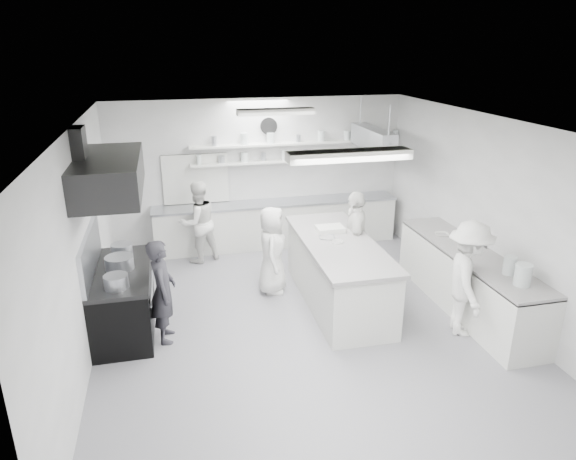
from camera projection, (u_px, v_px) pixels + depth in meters
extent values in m
cube|color=gray|center=(302.00, 321.00, 7.91)|extent=(6.00, 7.00, 0.02)
cube|color=white|center=(304.00, 123.00, 6.87)|extent=(6.00, 7.00, 0.02)
cube|color=silver|center=(259.00, 173.00, 10.59)|extent=(6.00, 0.04, 3.00)
cube|color=silver|center=(413.00, 372.00, 4.19)|extent=(6.00, 0.04, 3.00)
cube|color=silver|center=(82.00, 247.00, 6.75)|extent=(0.04, 7.00, 3.00)
cube|color=silver|center=(488.00, 214.00, 8.04)|extent=(0.04, 7.00, 3.00)
cube|color=black|center=(124.00, 301.00, 7.56)|extent=(0.80, 1.80, 0.90)
cube|color=black|center=(109.00, 175.00, 6.91)|extent=(0.85, 2.00, 0.50)
cube|color=silver|center=(277.00, 224.00, 10.74)|extent=(5.00, 0.60, 0.92)
cube|color=silver|center=(294.00, 160.00, 10.54)|extent=(4.20, 0.26, 0.04)
cube|color=silver|center=(294.00, 143.00, 10.42)|extent=(4.20, 0.26, 0.04)
cube|color=black|center=(196.00, 179.00, 10.31)|extent=(1.30, 0.04, 1.00)
cylinder|color=white|center=(269.00, 126.00, 10.27)|extent=(0.32, 0.05, 0.32)
cube|color=silver|center=(467.00, 281.00, 8.14)|extent=(0.74, 3.30, 0.94)
cube|color=#ABAEB6|center=(373.00, 139.00, 9.74)|extent=(0.30, 1.60, 0.40)
cube|color=silver|center=(349.00, 155.00, 5.25)|extent=(1.30, 0.25, 0.10)
cube|color=silver|center=(276.00, 112.00, 8.54)|extent=(1.30, 0.25, 0.10)
cube|color=silver|center=(338.00, 273.00, 8.32)|extent=(1.05, 2.76, 1.02)
cylinder|color=#ABAEB6|center=(120.00, 264.00, 7.38)|extent=(0.40, 0.40, 0.24)
imported|color=#2D2C32|center=(163.00, 291.00, 7.18)|extent=(0.38, 0.57, 1.52)
imported|color=white|center=(198.00, 222.00, 9.82)|extent=(0.95, 0.87, 1.59)
imported|color=white|center=(272.00, 250.00, 8.61)|extent=(0.65, 0.83, 1.51)
imported|color=white|center=(355.00, 240.00, 8.79)|extent=(0.73, 1.08, 1.71)
imported|color=white|center=(467.00, 279.00, 7.33)|extent=(0.97, 1.25, 1.71)
imported|color=#ABAEB6|center=(327.00, 238.00, 8.30)|extent=(0.33, 0.33, 0.06)
imported|color=silver|center=(337.00, 243.00, 8.10)|extent=(0.24, 0.24, 0.07)
imported|color=silver|center=(442.00, 235.00, 8.67)|extent=(0.27, 0.27, 0.06)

